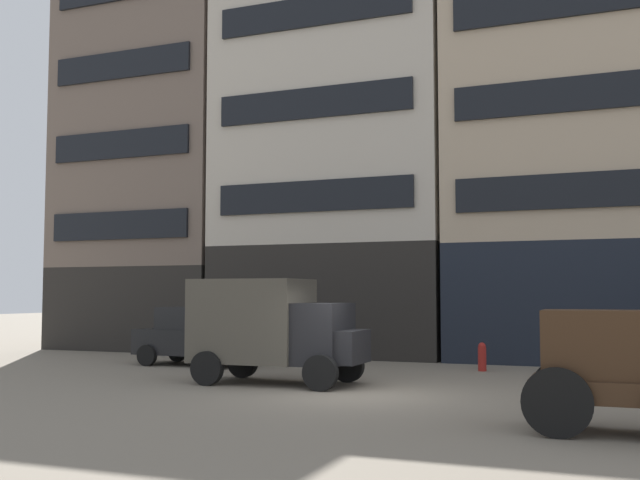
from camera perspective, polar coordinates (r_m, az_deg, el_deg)
The scene contains 8 objects.
ground_plane at distance 17.28m, azimuth 2.60°, elevation -11.53°, with size 120.00×120.00×0.00m, color slate.
building_far_left at distance 33.61m, azimuth -11.66°, elevation 6.48°, with size 7.94×6.49×16.63m.
building_center_left at distance 29.73m, azimuth 1.70°, elevation 5.69°, with size 9.20×6.49×14.50m.
building_center_right at distance 27.95m, azimuth 17.34°, elevation 5.47°, with size 7.48×6.49×13.48m.
cargo_wagon at distance 13.22m, azimuth 21.66°, elevation -8.53°, with size 2.92×1.55×1.98m.
delivery_truck_near at distance 19.29m, azimuth -3.57°, elevation -6.50°, with size 4.36×2.14×2.62m.
sedan_dark at distance 24.59m, azimuth -9.47°, elevation -7.12°, with size 3.74×1.94×1.83m.
fire_hydrant_curbside at distance 22.89m, azimuth 12.07°, elevation -8.54°, with size 0.24×0.24×0.83m.
Camera 1 is at (5.69, -16.17, 2.24)m, focal length 42.64 mm.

